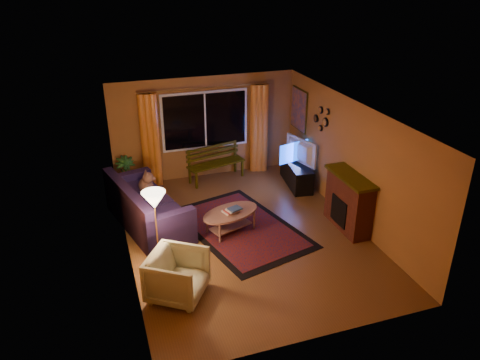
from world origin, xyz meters
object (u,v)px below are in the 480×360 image
object	(u,v)px
sofa	(148,204)
floor_lamp	(157,232)
bench	(216,172)
tv_console	(296,174)
armchair	(177,274)
coffee_table	(231,222)

from	to	relation	value
sofa	floor_lamp	size ratio (longest dim) A/B	1.52
bench	tv_console	xyz separation A→B (m)	(1.76, -0.86, 0.06)
sofa	floor_lamp	bearing A→B (deg)	-106.54
floor_lamp	armchair	bearing A→B (deg)	-77.74
sofa	armchair	world-z (taller)	sofa
bench	sofa	size ratio (longest dim) A/B	0.61
bench	tv_console	distance (m)	1.96
sofa	floor_lamp	world-z (taller)	floor_lamp
coffee_table	tv_console	size ratio (longest dim) A/B	0.92
floor_lamp	sofa	bearing A→B (deg)	87.91
sofa	coffee_table	bearing A→B (deg)	-41.66
sofa	tv_console	world-z (taller)	sofa
floor_lamp	coffee_table	xyz separation A→B (m)	(1.57, 0.85, -0.55)
sofa	armchair	distance (m)	2.41
armchair	tv_console	world-z (taller)	armchair
sofa	tv_console	xyz separation A→B (m)	(3.66, 0.80, -0.20)
bench	armchair	distance (m)	4.45
sofa	coffee_table	distance (m)	1.71
armchair	floor_lamp	distance (m)	0.87
floor_lamp	coffee_table	distance (m)	1.86
armchair	floor_lamp	world-z (taller)	floor_lamp
bench	sofa	distance (m)	2.54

